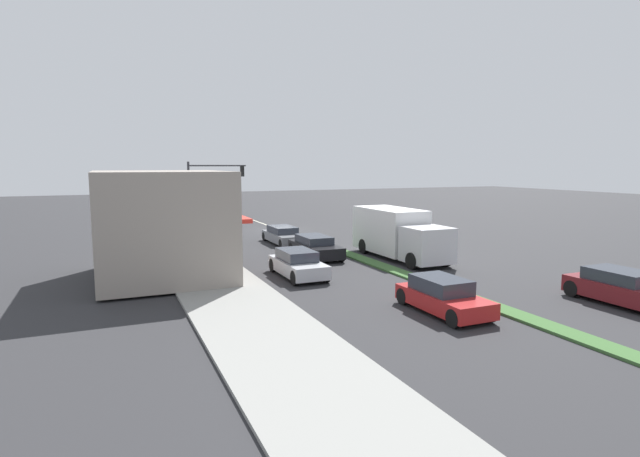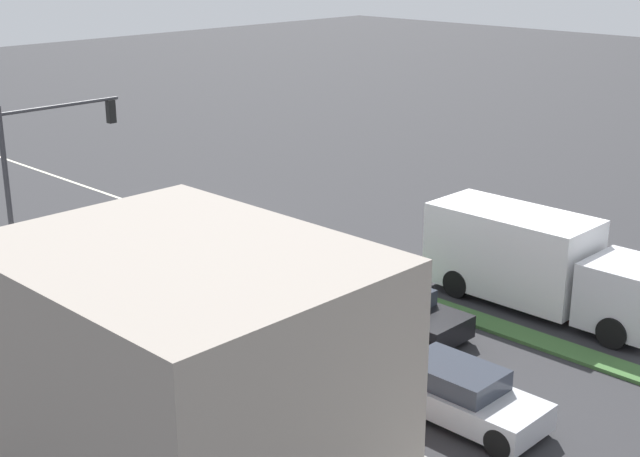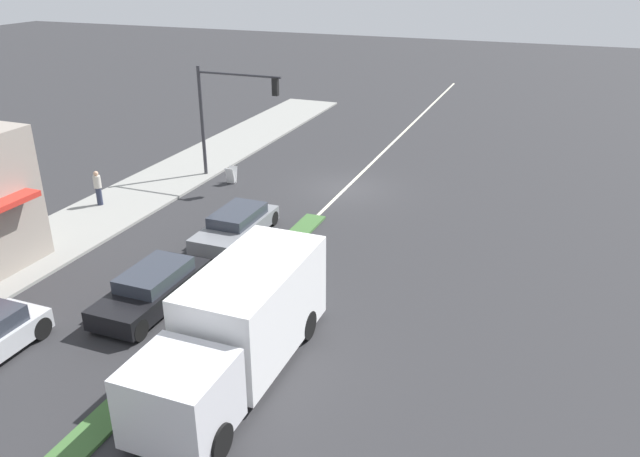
{
  "view_description": "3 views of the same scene",
  "coord_description": "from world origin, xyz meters",
  "px_view_note": "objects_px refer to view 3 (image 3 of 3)",
  "views": [
    {
      "loc": [
        13.56,
        39.99,
        5.45
      ],
      "look_at": [
        1.1,
        11.24,
        1.46
      ],
      "focal_mm": 28.0,
      "sensor_mm": 36.0,
      "label": 1
    },
    {
      "loc": [
        20.71,
        28.27,
        10.87
      ],
      "look_at": [
        0.3,
        8.32,
        1.55
      ],
      "focal_mm": 50.0,
      "sensor_mm": 36.0,
      "label": 2
    },
    {
      "loc": [
        -9.53,
        27.84,
        10.72
      ],
      "look_at": [
        -1.78,
        8.08,
        1.39
      ],
      "focal_mm": 35.0,
      "sensor_mm": 36.0,
      "label": 3
    }
  ],
  "objects_px": {
    "pedestrian": "(98,187)",
    "warning_aframe_sign": "(231,175)",
    "delivery_truck": "(240,325)",
    "suv_black": "(153,288)",
    "suv_grey": "(236,225)",
    "traffic_signal_main": "(226,105)"
  },
  "relations": [
    {
      "from": "warning_aframe_sign",
      "to": "suv_black",
      "type": "height_order",
      "value": "suv_black"
    },
    {
      "from": "warning_aframe_sign",
      "to": "suv_black",
      "type": "relative_size",
      "value": 0.18
    },
    {
      "from": "traffic_signal_main",
      "to": "suv_grey",
      "type": "xyz_separation_m",
      "value": [
        -3.92,
        6.51,
        -3.31
      ]
    },
    {
      "from": "warning_aframe_sign",
      "to": "pedestrian",
      "type": "bearing_deg",
      "value": 51.95
    },
    {
      "from": "pedestrian",
      "to": "warning_aframe_sign",
      "type": "relative_size",
      "value": 1.94
    },
    {
      "from": "pedestrian",
      "to": "delivery_truck",
      "type": "bearing_deg",
      "value": 144.23
    },
    {
      "from": "delivery_truck",
      "to": "suv_grey",
      "type": "distance_m",
      "value": 9.02
    },
    {
      "from": "pedestrian",
      "to": "suv_grey",
      "type": "relative_size",
      "value": 0.35
    },
    {
      "from": "warning_aframe_sign",
      "to": "suv_grey",
      "type": "height_order",
      "value": "suv_grey"
    },
    {
      "from": "warning_aframe_sign",
      "to": "traffic_signal_main",
      "type": "bearing_deg",
      "value": -53.58
    },
    {
      "from": "traffic_signal_main",
      "to": "suv_black",
      "type": "height_order",
      "value": "traffic_signal_main"
    },
    {
      "from": "traffic_signal_main",
      "to": "suv_black",
      "type": "xyz_separation_m",
      "value": [
        -3.92,
        12.26,
        -3.27
      ]
    },
    {
      "from": "pedestrian",
      "to": "suv_grey",
      "type": "bearing_deg",
      "value": 173.97
    },
    {
      "from": "traffic_signal_main",
      "to": "suv_black",
      "type": "bearing_deg",
      "value": 107.75
    },
    {
      "from": "warning_aframe_sign",
      "to": "suv_grey",
      "type": "xyz_separation_m",
      "value": [
        -3.52,
        5.97,
        0.16
      ]
    },
    {
      "from": "traffic_signal_main",
      "to": "pedestrian",
      "type": "height_order",
      "value": "traffic_signal_main"
    },
    {
      "from": "traffic_signal_main",
      "to": "suv_black",
      "type": "distance_m",
      "value": 13.28
    },
    {
      "from": "pedestrian",
      "to": "delivery_truck",
      "type": "xyz_separation_m",
      "value": [
        -11.97,
        8.62,
        0.49
      ]
    },
    {
      "from": "suv_grey",
      "to": "delivery_truck",
      "type": "bearing_deg",
      "value": 119.36
    },
    {
      "from": "delivery_truck",
      "to": "suv_black",
      "type": "bearing_deg",
      "value": -25.27
    },
    {
      "from": "suv_black",
      "to": "suv_grey",
      "type": "bearing_deg",
      "value": -90.0
    },
    {
      "from": "delivery_truck",
      "to": "warning_aframe_sign",
      "type": "bearing_deg",
      "value": -60.12
    }
  ]
}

